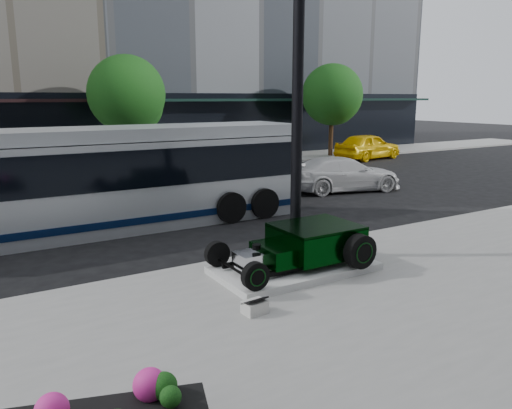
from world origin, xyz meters
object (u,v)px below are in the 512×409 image
lamppost (298,89)px  yellow_taxi (368,146)px  white_sedan (343,174)px  transit_bus (105,178)px  hot_rod (308,243)px

lamppost → yellow_taxi: size_ratio=1.76×
white_sedan → yellow_taxi: 11.12m
transit_bus → white_sedan: transit_bus is taller
transit_bus → lamppost: bearing=-60.8°
lamppost → transit_bus: lamppost is taller
lamppost → white_sedan: lamppost is taller
hot_rod → lamppost: 3.37m
hot_rod → yellow_taxi: (15.52, 14.55, 0.10)m
hot_rod → yellow_taxi: 21.27m
transit_bus → white_sedan: 9.95m
transit_bus → white_sedan: size_ratio=2.53×
hot_rod → transit_bus: (-2.67, 6.14, 0.79)m
transit_bus → hot_rod: bearing=-66.5°
transit_bus → white_sedan: bearing=6.0°
white_sedan → yellow_taxi: bearing=-36.0°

